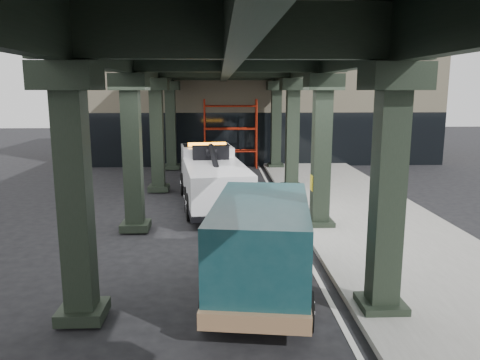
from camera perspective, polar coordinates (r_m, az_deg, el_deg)
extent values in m
plane|color=black|center=(13.53, 0.42, -8.54)|extent=(90.00, 90.00, 0.00)
cube|color=gray|center=(16.23, 16.18, -5.37)|extent=(5.00, 40.00, 0.15)
cube|color=silver|center=(15.59, 6.32, -5.93)|extent=(0.12, 38.00, 0.01)
cube|color=black|center=(9.54, 17.55, -1.72)|extent=(0.55, 0.55, 5.00)
cube|color=black|center=(9.33, 18.35, 11.89)|extent=(1.10, 1.10, 0.50)
cube|color=black|center=(10.28, 16.79, -14.45)|extent=(0.90, 0.90, 0.24)
cube|color=black|center=(15.23, 9.87, 3.18)|extent=(0.55, 0.55, 5.00)
cube|color=black|center=(15.10, 10.15, 11.67)|extent=(1.10, 1.10, 0.50)
cube|color=black|center=(15.70, 9.59, -5.23)|extent=(0.90, 0.90, 0.24)
cube|color=black|center=(21.09, 6.39, 5.38)|extent=(0.55, 0.55, 5.00)
cube|color=black|center=(21.00, 6.52, 11.51)|extent=(1.10, 1.10, 0.50)
cube|color=black|center=(21.43, 6.26, -0.80)|extent=(0.90, 0.90, 0.24)
cube|color=black|center=(27.01, 4.42, 6.61)|extent=(0.55, 0.55, 5.00)
cube|color=black|center=(26.94, 4.49, 11.39)|extent=(1.10, 1.10, 0.50)
cube|color=black|center=(27.28, 4.35, 1.75)|extent=(0.90, 0.90, 0.24)
cube|color=black|center=(9.37, -19.45, -2.06)|extent=(0.55, 0.55, 5.00)
cube|color=black|center=(9.16, -20.36, 11.79)|extent=(1.10, 1.10, 0.50)
cube|color=black|center=(10.12, -18.60, -14.97)|extent=(0.90, 0.90, 0.24)
cube|color=black|center=(15.12, -12.96, 3.01)|extent=(0.55, 0.55, 5.00)
cube|color=black|center=(14.99, -13.33, 11.56)|extent=(1.10, 1.10, 0.50)
cube|color=black|center=(15.60, -12.60, -5.46)|extent=(0.90, 0.90, 0.24)
cube|color=black|center=(21.01, -10.06, 5.26)|extent=(0.55, 0.55, 5.00)
cube|color=black|center=(20.92, -10.27, 11.41)|extent=(1.10, 1.10, 0.50)
cube|color=black|center=(21.36, -9.86, -0.94)|extent=(0.90, 0.90, 0.24)
cube|color=black|center=(26.95, -8.43, 6.52)|extent=(0.55, 0.55, 5.00)
cube|color=black|center=(26.88, -8.56, 11.31)|extent=(1.10, 1.10, 0.50)
cube|color=black|center=(27.22, -8.29, 1.65)|extent=(0.90, 0.90, 0.24)
cube|color=black|center=(15.13, 10.26, 14.70)|extent=(0.35, 32.00, 1.10)
cube|color=black|center=(15.03, -13.47, 14.61)|extent=(0.35, 32.00, 1.10)
cube|color=black|center=(14.78, -1.57, 14.96)|extent=(0.35, 32.00, 1.10)
cube|color=black|center=(14.84, -1.58, 17.66)|extent=(7.40, 32.00, 0.30)
cube|color=#C6B793|center=(32.85, 2.13, 10.01)|extent=(22.00, 10.00, 8.00)
cylinder|color=#AF220E|center=(27.76, -4.29, 5.70)|extent=(0.08, 0.08, 4.00)
cylinder|color=#AF220E|center=(26.97, -4.34, 5.54)|extent=(0.08, 0.08, 4.00)
cylinder|color=#AF220E|center=(27.84, 1.92, 5.73)|extent=(0.08, 0.08, 4.00)
cylinder|color=#AF220E|center=(27.04, 2.06, 5.58)|extent=(0.08, 0.08, 4.00)
cylinder|color=#AF220E|center=(27.87, -1.17, 3.67)|extent=(3.00, 0.08, 0.08)
cylinder|color=#AF220E|center=(27.73, -1.18, 6.34)|extent=(3.00, 0.08, 0.08)
cylinder|color=#AF220E|center=(27.66, -1.19, 9.02)|extent=(3.00, 0.08, 0.08)
cube|color=black|center=(18.02, -3.29, -1.56)|extent=(1.71, 6.70, 0.22)
cube|color=white|center=(20.09, -4.05, 1.91)|extent=(2.33, 2.37, 1.60)
cube|color=white|center=(21.08, -4.29, 1.11)|extent=(2.14, 0.88, 0.80)
cube|color=black|center=(20.25, -4.13, 3.25)|extent=(2.08, 1.39, 0.75)
cube|color=white|center=(16.91, -2.92, -0.39)|extent=(2.67, 4.66, 1.24)
cube|color=orange|center=(19.80, -4.03, 4.37)|extent=(1.61, 0.45, 0.14)
cube|color=black|center=(18.51, -3.61, 3.36)|extent=(1.47, 0.71, 0.53)
cylinder|color=black|center=(16.97, -3.01, 1.93)|extent=(0.60, 3.10, 1.19)
cube|color=black|center=(14.95, -1.84, -5.39)|extent=(0.42, 1.26, 0.16)
cube|color=black|center=(14.37, -1.49, -6.25)|extent=(1.43, 0.40, 0.16)
cylinder|color=black|center=(20.44, -6.81, -0.51)|extent=(0.43, 1.01, 0.97)
cylinder|color=silver|center=(20.44, -6.81, -0.51)|extent=(0.41, 0.58, 0.54)
cylinder|color=black|center=(20.63, -1.40, -0.33)|extent=(0.43, 1.01, 0.97)
cylinder|color=silver|center=(20.63, -1.40, -0.33)|extent=(0.41, 0.58, 0.54)
cylinder|color=black|center=(17.59, -6.30, -2.37)|extent=(0.43, 1.01, 0.97)
cylinder|color=silver|center=(17.59, -6.30, -2.37)|extent=(0.41, 0.58, 0.54)
cylinder|color=black|center=(17.80, -0.02, -2.14)|extent=(0.43, 1.01, 0.97)
cylinder|color=silver|center=(17.80, -0.02, -2.14)|extent=(0.41, 0.58, 0.54)
cylinder|color=black|center=(16.47, -6.04, -3.27)|extent=(0.43, 1.01, 0.97)
cylinder|color=silver|center=(16.47, -6.04, -3.27)|extent=(0.41, 0.58, 0.54)
cylinder|color=black|center=(16.70, 0.65, -3.01)|extent=(0.43, 1.01, 0.97)
cylinder|color=silver|center=(16.70, 0.65, -3.01)|extent=(0.41, 0.58, 0.54)
cube|color=#113A40|center=(12.77, 3.20, -5.55)|extent=(2.04, 1.29, 0.84)
cube|color=#113A40|center=(10.21, 2.60, -7.61)|extent=(2.54, 4.44, 1.82)
cube|color=#9B734F|center=(10.82, 2.68, -10.74)|extent=(2.72, 5.46, 0.33)
cube|color=black|center=(12.22, 3.17, -2.69)|extent=(1.86, 0.66, 0.78)
cube|color=black|center=(10.35, 2.71, -4.66)|extent=(2.45, 3.61, 0.51)
cube|color=silver|center=(13.36, 3.28, -6.49)|extent=(1.86, 0.38, 0.28)
cylinder|color=black|center=(12.95, -1.00, -7.61)|extent=(0.37, 0.81, 0.78)
cylinder|color=silver|center=(12.95, -1.00, -7.61)|extent=(0.36, 0.47, 0.43)
cylinder|color=black|center=(12.88, 7.36, -7.80)|extent=(0.37, 0.81, 0.78)
cylinder|color=silver|center=(12.88, 7.36, -7.80)|extent=(0.36, 0.47, 0.43)
cylinder|color=black|center=(9.35, -3.86, -15.21)|extent=(0.37, 0.81, 0.78)
cylinder|color=silver|center=(9.35, -3.86, -15.21)|extent=(0.36, 0.47, 0.43)
cylinder|color=black|center=(9.25, 8.08, -15.59)|extent=(0.37, 0.81, 0.78)
cylinder|color=silver|center=(9.25, 8.08, -15.59)|extent=(0.36, 0.47, 0.43)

